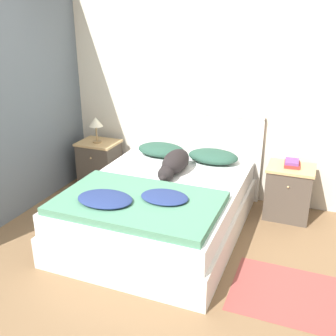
{
  "coord_description": "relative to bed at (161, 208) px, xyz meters",
  "views": [
    {
      "loc": [
        1.41,
        -2.26,
        2.1
      ],
      "look_at": [
        0.04,
        1.22,
        0.62
      ],
      "focal_mm": 42.0,
      "sensor_mm": 36.0,
      "label": 1
    }
  ],
  "objects": [
    {
      "name": "rug",
      "position": [
        1.34,
        -0.55,
        -0.25
      ],
      "size": [
        0.9,
        0.74,
        0.0
      ],
      "color": "#93423D",
      "rests_on": "ground_plane"
    },
    {
      "name": "wall_side_left",
      "position": [
        -1.62,
        0.03,
        1.02
      ],
      "size": [
        0.06,
        3.1,
        2.55
      ],
      "color": "slate",
      "rests_on": "ground_plane"
    },
    {
      "name": "pillow_right",
      "position": [
        0.32,
        0.78,
        0.34
      ],
      "size": [
        0.57,
        0.36,
        0.15
      ],
      "color": "#284C3D",
      "rests_on": "bed"
    },
    {
      "name": "quilt",
      "position": [
        -0.01,
        -0.52,
        0.31
      ],
      "size": [
        1.42,
        0.91,
        0.12
      ],
      "color": "#4C8466",
      "rests_on": "bed"
    },
    {
      "name": "pillow_left",
      "position": [
        -0.32,
        0.78,
        0.34
      ],
      "size": [
        0.57,
        0.36,
        0.15
      ],
      "color": "#284C3D",
      "rests_on": "bed"
    },
    {
      "name": "book_stack",
      "position": [
        1.17,
        0.81,
        0.36
      ],
      "size": [
        0.18,
        0.22,
        0.06
      ],
      "color": "#AD2D28",
      "rests_on": "nightstand_right"
    },
    {
      "name": "ground_plane",
      "position": [
        -0.04,
        -1.02,
        -0.25
      ],
      "size": [
        16.0,
        16.0,
        0.0
      ],
      "primitive_type": "plane",
      "color": "brown"
    },
    {
      "name": "table_lamp",
      "position": [
        -1.17,
        0.75,
        0.58
      ],
      "size": [
        0.17,
        0.17,
        0.32
      ],
      "color": "#9E7A4C",
      "rests_on": "nightstand_left"
    },
    {
      "name": "bed",
      "position": [
        0.0,
        0.0,
        0.0
      ],
      "size": [
        1.56,
        2.03,
        0.52
      ],
      "color": "silver",
      "rests_on": "ground_plane"
    },
    {
      "name": "nightstand_left",
      "position": [
        -1.17,
        0.78,
        0.04
      ],
      "size": [
        0.49,
        0.41,
        0.59
      ],
      "color": "#4C4238",
      "rests_on": "ground_plane"
    },
    {
      "name": "wall_back",
      "position": [
        -0.04,
        1.11,
        1.02
      ],
      "size": [
        9.0,
        0.06,
        2.55
      ],
      "color": "beige",
      "rests_on": "ground_plane"
    },
    {
      "name": "nightstand_right",
      "position": [
        1.17,
        0.78,
        0.04
      ],
      "size": [
        0.49,
        0.41,
        0.59
      ],
      "color": "#4C4238",
      "rests_on": "ground_plane"
    },
    {
      "name": "headboard",
      "position": [
        0.0,
        1.04,
        0.29
      ],
      "size": [
        1.64,
        0.06,
        1.04
      ],
      "color": "silver",
      "rests_on": "ground_plane"
    },
    {
      "name": "dog",
      "position": [
        0.02,
        0.34,
        0.37
      ],
      "size": [
        0.25,
        0.72,
        0.23
      ],
      "color": "black",
      "rests_on": "bed"
    }
  ]
}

